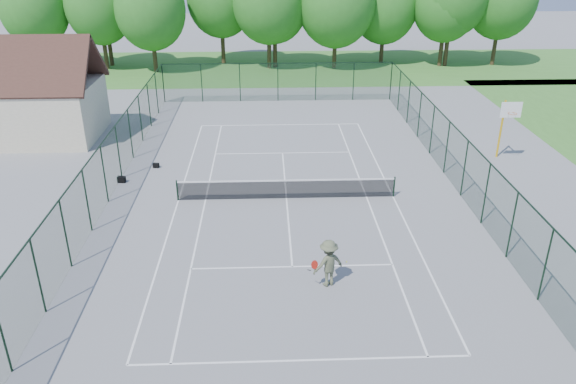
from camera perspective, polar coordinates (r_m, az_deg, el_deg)
name	(u,v)px	position (r m, az deg, el deg)	size (l,w,h in m)	color
ground	(286,198)	(28.63, -0.16, -0.65)	(140.00, 140.00, 0.00)	gray
grass_far	(275,67)	(57.13, -1.31, 12.56)	(80.00, 16.00, 0.01)	#478733
court_lines	(286,198)	(28.62, -0.16, -0.65)	(11.05, 23.85, 0.01)	white
tennis_net	(286,188)	(28.38, -0.16, 0.39)	(11.08, 0.08, 1.10)	black
fence_enclosure	(286,170)	(27.98, -0.16, 2.22)	(18.05, 36.05, 3.02)	#193D24
utility_building	(30,91)	(39.90, -24.72, 9.34)	(8.60, 6.27, 6.63)	beige
tree_line_far	(275,4)	(56.13, -1.37, 18.54)	(39.40, 6.40, 9.70)	#40311D
basketball_goal	(507,118)	(34.95, 21.32, 6.98)	(1.20, 1.43, 3.65)	gold
sports_bag_a	(122,179)	(31.69, -16.56, 1.23)	(0.42, 0.25, 0.33)	black
sports_bag_b	(156,165)	(33.18, -13.26, 2.64)	(0.34, 0.21, 0.27)	black
tennis_player	(328,263)	(21.52, 4.13, -7.22)	(1.67, 1.17, 1.93)	#565C41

